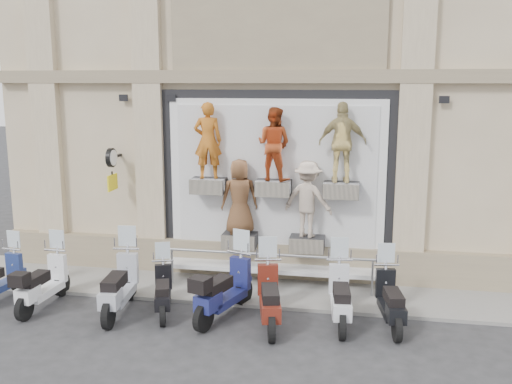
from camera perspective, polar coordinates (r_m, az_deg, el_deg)
ground at (r=11.42m, az=-0.33°, el=-13.53°), size 90.00×90.00×0.00m
sidewalk at (r=13.31m, az=1.38°, el=-9.67°), size 16.00×2.20×0.08m
building at (r=17.35m, az=4.11°, el=15.15°), size 14.00×8.60×12.00m
shop_vitrine at (r=13.27m, az=2.26°, el=0.96°), size 5.60×0.95×4.30m
guard_rail at (r=13.07m, az=1.32°, el=-8.08°), size 5.06×0.10×0.93m
clock_sign_bracket at (r=14.08m, az=-14.21°, el=2.76°), size 0.10×0.80×1.02m
scooter_b at (r=12.95m, az=-20.59°, el=-7.57°), size 0.63×1.92×1.55m
scooter_c at (r=12.16m, az=-13.55°, el=-7.98°), size 0.84×2.15×1.70m
scooter_d at (r=12.01m, az=-9.31°, el=-8.85°), size 1.00×1.77×1.38m
scooter_e at (r=11.63m, az=-3.19°, el=-8.57°), size 1.25×2.17×1.70m
scooter_f at (r=11.27m, az=1.35°, el=-9.38°), size 1.00×2.09×1.63m
scooter_g at (r=11.48m, az=8.47°, el=-9.21°), size 0.76×2.01×1.60m
scooter_h at (r=11.55m, az=13.34°, el=-9.47°), size 0.81×1.93×1.52m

